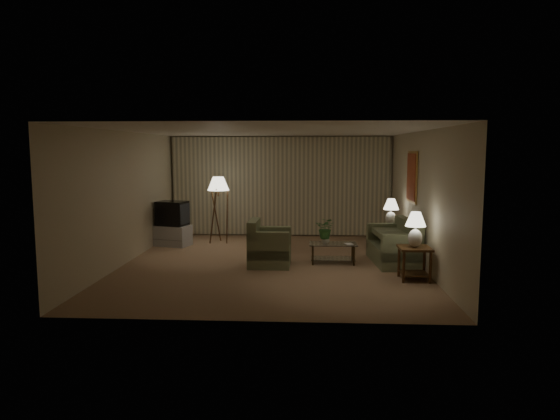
% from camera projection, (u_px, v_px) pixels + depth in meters
% --- Properties ---
extents(ground, '(7.00, 7.00, 0.00)m').
position_uv_depth(ground, '(272.00, 263.00, 10.27)').
color(ground, '#8C724D').
rests_on(ground, ground).
extents(room_shell, '(6.04, 7.02, 2.72)m').
position_uv_depth(room_shell, '(277.00, 175.00, 11.55)').
color(room_shell, beige).
rests_on(room_shell, ground).
extents(sofa, '(1.72, 1.04, 0.71)m').
position_uv_depth(sofa, '(393.00, 246.00, 10.28)').
color(sofa, '#717A56').
rests_on(sofa, ground).
extents(armchair, '(0.89, 0.85, 0.73)m').
position_uv_depth(armchair, '(270.00, 248.00, 10.06)').
color(armchair, '#717A56').
rests_on(armchair, ground).
extents(side_table_near, '(0.56, 0.56, 0.60)m').
position_uv_depth(side_table_near, '(414.00, 257.00, 8.92)').
color(side_table_near, '#35200E').
rests_on(side_table_near, ground).
extents(side_table_far, '(0.48, 0.41, 0.60)m').
position_uv_depth(side_table_far, '(390.00, 234.00, 11.50)').
color(side_table_far, '#35200E').
rests_on(side_table_far, ground).
extents(table_lamp_near, '(0.37, 0.37, 0.63)m').
position_uv_depth(table_lamp_near, '(415.00, 226.00, 8.86)').
color(table_lamp_near, silver).
rests_on(table_lamp_near, side_table_near).
extents(table_lamp_far, '(0.36, 0.36, 0.62)m').
position_uv_depth(table_lamp_far, '(391.00, 210.00, 11.44)').
color(table_lamp_far, silver).
rests_on(table_lamp_far, side_table_far).
extents(coffee_table, '(0.97, 0.53, 0.41)m').
position_uv_depth(coffee_table, '(333.00, 250.00, 10.25)').
color(coffee_table, silver).
rests_on(coffee_table, ground).
extents(tv_cabinet, '(1.09, 0.94, 0.50)m').
position_uv_depth(tv_cabinet, '(173.00, 235.00, 12.16)').
color(tv_cabinet, '#ADADAF').
rests_on(tv_cabinet, ground).
extents(crt_tv, '(0.94, 0.85, 0.59)m').
position_uv_depth(crt_tv, '(172.00, 213.00, 12.10)').
color(crt_tv, black).
rests_on(crt_tv, tv_cabinet).
extents(floor_lamp, '(0.54, 0.54, 1.66)m').
position_uv_depth(floor_lamp, '(219.00, 208.00, 12.48)').
color(floor_lamp, '#35200E').
rests_on(floor_lamp, ground).
extents(ottoman, '(0.68, 0.68, 0.42)m').
position_uv_depth(ottoman, '(274.00, 239.00, 11.87)').
color(ottoman, '#A15936').
rests_on(ottoman, ground).
extents(vase, '(0.18, 0.18, 0.17)m').
position_uv_depth(vase, '(326.00, 239.00, 10.24)').
color(vase, white).
rests_on(vase, coffee_table).
extents(flowers, '(0.48, 0.45, 0.43)m').
position_uv_depth(flowers, '(326.00, 225.00, 10.20)').
color(flowers, '#387835').
rests_on(flowers, vase).
extents(book, '(0.19, 0.23, 0.02)m').
position_uv_depth(book, '(346.00, 244.00, 10.12)').
color(book, olive).
rests_on(book, coffee_table).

